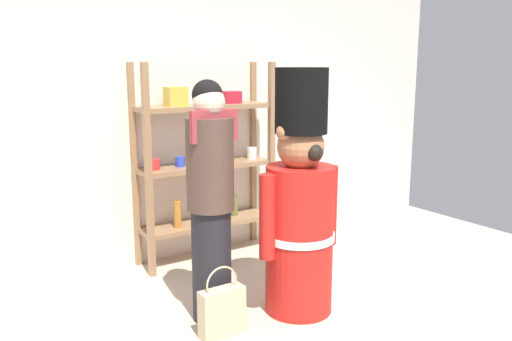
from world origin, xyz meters
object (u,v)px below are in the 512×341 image
object	(u,v)px
merchandise_shelf	(205,161)
shopping_bag	(222,310)
teddy_bear_guard	(300,208)
person_shopper	(211,197)

from	to	relation	value
merchandise_shelf	shopping_bag	xyz separation A→B (m)	(-0.59, -1.29, -0.69)
teddy_bear_guard	person_shopper	size ratio (longest dim) A/B	1.04
shopping_bag	person_shopper	bearing A→B (deg)	75.23
merchandise_shelf	teddy_bear_guard	size ratio (longest dim) A/B	1.02
teddy_bear_guard	person_shopper	xyz separation A→B (m)	(-0.56, 0.22, 0.10)
shopping_bag	teddy_bear_guard	bearing A→B (deg)	1.53
teddy_bear_guard	person_shopper	bearing A→B (deg)	158.35
person_shopper	shopping_bag	size ratio (longest dim) A/B	3.47
teddy_bear_guard	person_shopper	distance (m)	0.61
merchandise_shelf	teddy_bear_guard	bearing A→B (deg)	-88.81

